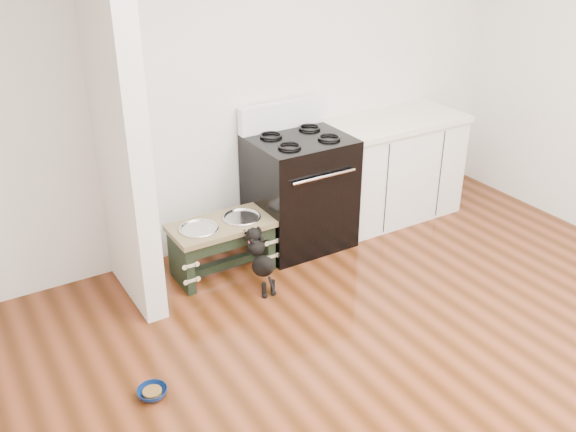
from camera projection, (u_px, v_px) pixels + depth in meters
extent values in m
plane|color=#401F0B|center=(462.00, 408.00, 3.65)|extent=(5.00, 5.00, 0.00)
plane|color=silver|center=(249.00, 78.00, 4.96)|extent=(5.00, 0.00, 5.00)
cube|color=silver|center=(117.00, 116.00, 4.11)|extent=(0.15, 0.80, 2.70)
cube|color=black|center=(299.00, 192.00, 5.21)|extent=(0.76, 0.65, 0.92)
cube|color=black|center=(320.00, 213.00, 5.00)|extent=(0.58, 0.02, 0.50)
cylinder|color=silver|center=(324.00, 177.00, 4.83)|extent=(0.56, 0.02, 0.02)
cube|color=white|center=(282.00, 115.00, 5.17)|extent=(0.76, 0.08, 0.22)
torus|color=black|center=(290.00, 146.00, 4.81)|extent=(0.18, 0.18, 0.02)
torus|color=black|center=(329.00, 138.00, 4.98)|extent=(0.18, 0.18, 0.02)
torus|color=black|center=(271.00, 135.00, 5.02)|extent=(0.18, 0.18, 0.02)
torus|color=black|center=(310.00, 128.00, 5.19)|extent=(0.18, 0.18, 0.02)
cube|color=white|center=(391.00, 170.00, 5.70)|extent=(1.20, 0.60, 0.86)
cube|color=beige|center=(395.00, 121.00, 5.49)|extent=(1.24, 0.64, 0.05)
cube|color=black|center=(407.00, 219.00, 5.67)|extent=(1.20, 0.06, 0.10)
cube|color=black|center=(181.00, 262.00, 4.74)|extent=(0.06, 0.37, 0.38)
cube|color=black|center=(260.00, 239.00, 5.05)|extent=(0.06, 0.37, 0.38)
cube|color=black|center=(231.00, 243.00, 4.71)|extent=(0.61, 0.03, 0.09)
cube|color=black|center=(223.00, 264.00, 4.95)|extent=(0.61, 0.06, 0.06)
cube|color=brown|center=(221.00, 226.00, 4.80)|extent=(0.77, 0.41, 0.04)
cylinder|color=silver|center=(199.00, 231.00, 4.72)|extent=(0.26, 0.26, 0.05)
cylinder|color=silver|center=(242.00, 220.00, 4.89)|extent=(0.26, 0.26, 0.05)
torus|color=silver|center=(199.00, 228.00, 4.71)|extent=(0.30, 0.30, 0.02)
torus|color=silver|center=(242.00, 217.00, 4.87)|extent=(0.30, 0.30, 0.02)
cylinder|color=black|center=(264.00, 290.00, 4.64)|extent=(0.03, 0.03, 0.12)
cylinder|color=black|center=(273.00, 287.00, 4.68)|extent=(0.03, 0.03, 0.12)
sphere|color=black|center=(265.00, 296.00, 4.65)|extent=(0.04, 0.04, 0.04)
sphere|color=black|center=(273.00, 293.00, 4.69)|extent=(0.04, 0.04, 0.04)
ellipsoid|color=black|center=(263.00, 266.00, 4.65)|extent=(0.13, 0.31, 0.28)
sphere|color=black|center=(256.00, 247.00, 4.67)|extent=(0.13, 0.13, 0.13)
sphere|color=black|center=(253.00, 235.00, 4.66)|extent=(0.11, 0.11, 0.11)
sphere|color=black|center=(244.00, 232.00, 4.70)|extent=(0.04, 0.04, 0.04)
sphere|color=black|center=(253.00, 230.00, 4.74)|extent=(0.04, 0.04, 0.04)
cylinder|color=black|center=(271.00, 284.00, 4.59)|extent=(0.02, 0.09, 0.10)
torus|color=#EC4585|center=(255.00, 241.00, 4.67)|extent=(0.10, 0.07, 0.09)
imported|color=navy|center=(152.00, 393.00, 3.73)|extent=(0.21, 0.21, 0.05)
cylinder|color=brown|center=(152.00, 392.00, 3.73)|extent=(0.11, 0.11, 0.02)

